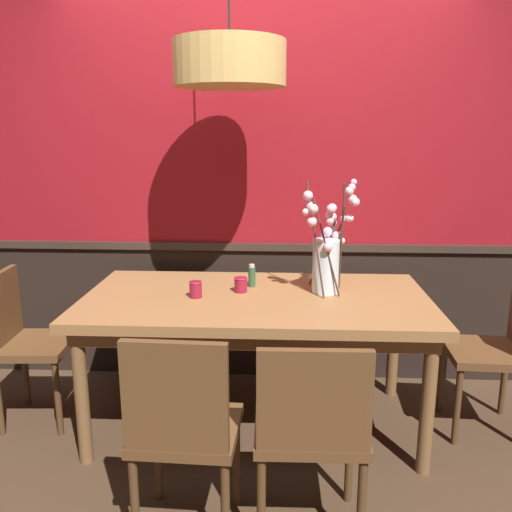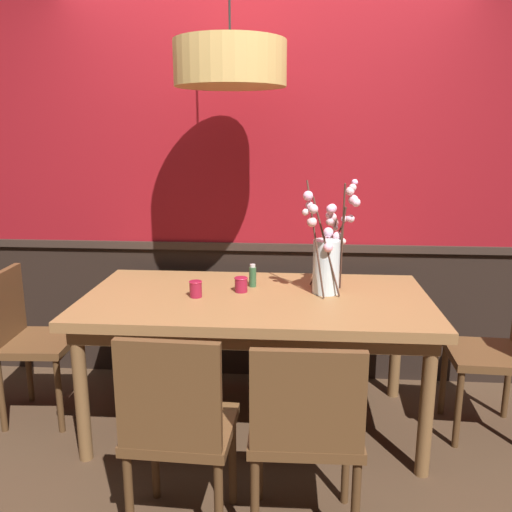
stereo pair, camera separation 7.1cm
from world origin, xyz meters
name	(u,v)px [view 2 (the right image)]	position (x,y,z in m)	size (l,w,h in m)	color
ground_plane	(256,423)	(0.00, 0.00, 0.00)	(24.00, 24.00, 0.00)	#422D1E
back_wall	(264,175)	(0.00, 0.69, 1.39)	(4.70, 0.14, 2.79)	black
dining_table	(256,310)	(0.00, 0.00, 0.69)	(1.89, 0.99, 0.78)	olive
chair_far_side_right	(307,296)	(0.30, 0.89, 0.51)	(0.46, 0.42, 0.90)	brown
chair_near_side_left	(177,425)	(-0.24, -0.91, 0.53)	(0.44, 0.41, 0.92)	brown
chair_near_side_right	(306,427)	(0.26, -0.88, 0.52)	(0.46, 0.40, 0.89)	brown
chair_head_east_end	(503,347)	(1.35, 0.01, 0.51)	(0.44, 0.43, 0.90)	brown
chair_head_west_end	(27,335)	(-1.33, -0.01, 0.51)	(0.41, 0.43, 0.89)	brown
vase_with_blossoms	(328,256)	(0.39, 0.09, 0.99)	(0.31, 0.41, 0.63)	silver
candle_holder_nearer_center	(241,284)	(-0.09, 0.07, 0.82)	(0.08, 0.08, 0.08)	maroon
candle_holder_nearer_edge	(196,289)	(-0.33, -0.05, 0.83)	(0.07, 0.07, 0.09)	maroon
condiment_bottle	(253,276)	(-0.03, 0.18, 0.84)	(0.04, 0.04, 0.13)	#2D5633
pendant_lamp	(230,64)	(-0.14, 0.10, 2.00)	(0.59, 0.59, 0.90)	tan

